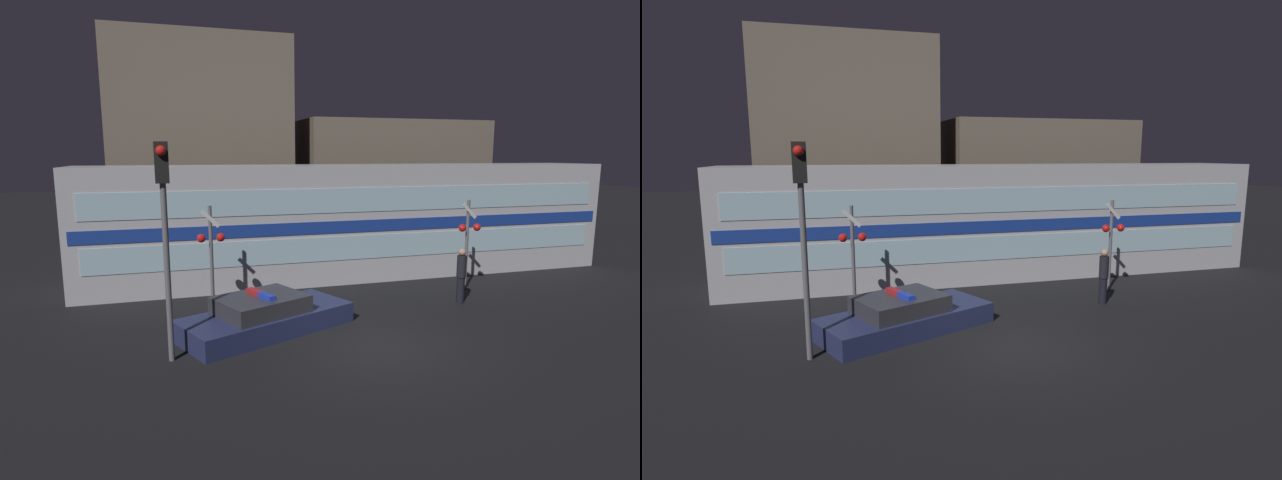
# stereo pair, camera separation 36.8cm
# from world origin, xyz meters

# --- Properties ---
(ground_plane) EXTENTS (120.00, 120.00, 0.00)m
(ground_plane) POSITION_xyz_m (0.00, 0.00, 0.00)
(ground_plane) COLOR black
(train) EXTENTS (20.66, 2.97, 4.36)m
(train) POSITION_xyz_m (2.25, 7.33, 2.18)
(train) COLOR silver
(train) RESTS_ON ground_plane
(police_car) EXTENTS (5.08, 3.65, 1.13)m
(police_car) POSITION_xyz_m (-2.42, 1.92, 0.41)
(police_car) COLOR navy
(police_car) RESTS_ON ground_plane
(pedestrian) EXTENTS (0.30, 0.30, 1.79)m
(pedestrian) POSITION_xyz_m (4.13, 2.74, 0.92)
(pedestrian) COLOR black
(pedestrian) RESTS_ON ground_plane
(crossing_signal_near) EXTENTS (0.84, 0.32, 3.20)m
(crossing_signal_near) POSITION_xyz_m (5.20, 4.10, 1.93)
(crossing_signal_near) COLOR slate
(crossing_signal_near) RESTS_ON ground_plane
(crossing_signal_far) EXTENTS (0.84, 0.32, 3.22)m
(crossing_signal_far) POSITION_xyz_m (-3.62, 4.37, 1.94)
(crossing_signal_far) COLOR slate
(crossing_signal_far) RESTS_ON ground_plane
(traffic_light_corner) EXTENTS (0.30, 0.46, 5.04)m
(traffic_light_corner) POSITION_xyz_m (-4.88, 0.60, 3.46)
(traffic_light_corner) COLOR slate
(traffic_light_corner) RESTS_ON ground_plane
(building_left) EXTENTS (8.23, 4.37, 10.09)m
(building_left) POSITION_xyz_m (-3.20, 14.16, 5.05)
(building_left) COLOR #726656
(building_left) RESTS_ON ground_plane
(building_center) EXTENTS (10.03, 4.87, 6.53)m
(building_center) POSITION_xyz_m (6.99, 14.92, 3.26)
(building_center) COLOR #726656
(building_center) RESTS_ON ground_plane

